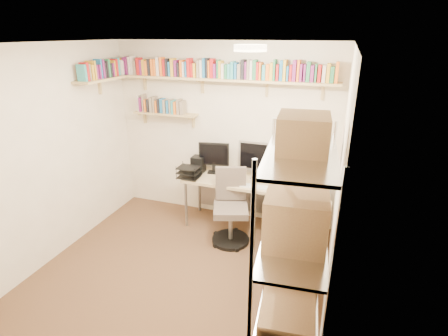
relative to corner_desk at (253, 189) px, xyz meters
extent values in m
plane|color=#4F3A21|center=(-0.59, -0.95, -0.71)|extent=(3.20, 3.20, 0.00)
cube|color=beige|center=(-0.59, 0.55, 0.54)|extent=(3.20, 0.04, 2.50)
cube|color=beige|center=(-2.19, -0.95, 0.54)|extent=(0.04, 3.00, 2.50)
cube|color=beige|center=(1.01, -0.95, 0.54)|extent=(0.04, 3.00, 2.50)
cube|color=beige|center=(-0.59, -2.45, 0.54)|extent=(3.20, 0.04, 2.50)
cube|color=silver|center=(-0.59, -0.95, 1.79)|extent=(3.20, 3.00, 0.04)
cube|color=white|center=(1.00, -0.40, 0.84)|extent=(0.01, 0.30, 0.42)
cube|color=white|center=(1.00, -0.80, 0.79)|extent=(0.01, 0.28, 0.38)
cylinder|color=#FFEAC6|center=(0.11, -0.75, 1.75)|extent=(0.30, 0.30, 0.06)
cube|color=tan|center=(-0.59, 0.43, 1.31)|extent=(3.05, 0.25, 0.03)
cube|color=tan|center=(-2.07, 0.00, 1.31)|extent=(0.25, 1.00, 0.03)
cube|color=tan|center=(-1.44, 0.45, 0.79)|extent=(0.95, 0.20, 0.02)
cube|color=tan|center=(-1.79, 0.49, 1.24)|extent=(0.03, 0.20, 0.20)
cube|color=tan|center=(-0.89, 0.49, 1.24)|extent=(0.03, 0.20, 0.20)
cube|color=tan|center=(0.01, 0.49, 1.24)|extent=(0.03, 0.20, 0.20)
cube|color=tan|center=(0.71, 0.49, 1.24)|extent=(0.03, 0.20, 0.20)
cube|color=red|center=(-2.06, 0.43, 1.42)|extent=(0.04, 0.13, 0.18)
cube|color=#7C2166|center=(-2.01, 0.43, 1.44)|extent=(0.03, 0.13, 0.23)
cube|color=#7C2166|center=(-1.97, 0.43, 1.45)|extent=(0.03, 0.13, 0.24)
cube|color=beige|center=(-1.93, 0.43, 1.45)|extent=(0.02, 0.15, 0.24)
cube|color=beige|center=(-1.89, 0.43, 1.45)|extent=(0.03, 0.11, 0.25)
cube|color=gray|center=(-1.85, 0.43, 1.42)|extent=(0.03, 0.14, 0.20)
cube|color=red|center=(-1.79, 0.43, 1.44)|extent=(0.04, 0.12, 0.23)
cube|color=#7C2166|center=(-1.75, 0.43, 1.43)|extent=(0.03, 0.12, 0.20)
cube|color=gold|center=(-1.71, 0.43, 1.43)|extent=(0.04, 0.11, 0.21)
cube|color=orange|center=(-1.66, 0.43, 1.42)|extent=(0.04, 0.14, 0.19)
cube|color=black|center=(-1.62, 0.43, 1.43)|extent=(0.04, 0.14, 0.21)
cube|color=orange|center=(-1.57, 0.43, 1.43)|extent=(0.04, 0.13, 0.22)
cube|color=orange|center=(-1.53, 0.43, 1.44)|extent=(0.03, 0.12, 0.22)
cube|color=beige|center=(-1.49, 0.43, 1.45)|extent=(0.04, 0.12, 0.25)
cube|color=orange|center=(-1.44, 0.43, 1.45)|extent=(0.03, 0.12, 0.24)
cube|color=red|center=(-1.39, 0.43, 1.44)|extent=(0.03, 0.12, 0.22)
cube|color=black|center=(-1.35, 0.43, 1.44)|extent=(0.03, 0.14, 0.23)
cube|color=#1F68A4|center=(-1.31, 0.43, 1.42)|extent=(0.03, 0.14, 0.19)
cube|color=gold|center=(-1.27, 0.43, 1.44)|extent=(0.04, 0.13, 0.23)
cube|color=#7C2166|center=(-1.22, 0.43, 1.43)|extent=(0.03, 0.14, 0.21)
cube|color=black|center=(-1.18, 0.43, 1.42)|extent=(0.03, 0.14, 0.18)
cube|color=orange|center=(-1.13, 0.43, 1.43)|extent=(0.04, 0.12, 0.21)
cube|color=beige|center=(-1.10, 0.43, 1.42)|extent=(0.02, 0.15, 0.19)
cube|color=#1F68A4|center=(-1.06, 0.43, 1.43)|extent=(0.02, 0.13, 0.20)
cube|color=red|center=(-1.02, 0.43, 1.45)|extent=(0.04, 0.13, 0.24)
cube|color=red|center=(-0.98, 0.43, 1.41)|extent=(0.04, 0.11, 0.18)
cube|color=gold|center=(-0.94, 0.43, 1.42)|extent=(0.03, 0.14, 0.18)
cube|color=gray|center=(-0.89, 0.43, 1.44)|extent=(0.04, 0.13, 0.22)
cube|color=beige|center=(-0.85, 0.43, 1.44)|extent=(0.03, 0.13, 0.22)
cube|color=#1F68A4|center=(-0.81, 0.43, 1.45)|extent=(0.04, 0.13, 0.25)
cube|color=black|center=(-0.77, 0.43, 1.45)|extent=(0.02, 0.13, 0.25)
cube|color=orange|center=(-0.74, 0.43, 1.44)|extent=(0.02, 0.13, 0.22)
cube|color=red|center=(-0.70, 0.43, 1.45)|extent=(0.04, 0.11, 0.24)
cube|color=#7C2166|center=(-0.66, 0.43, 1.42)|extent=(0.03, 0.15, 0.18)
cube|color=#297B49|center=(-0.62, 0.43, 1.44)|extent=(0.02, 0.11, 0.23)
cube|color=gold|center=(-0.59, 0.43, 1.44)|extent=(0.03, 0.14, 0.22)
cube|color=beige|center=(-0.55, 0.43, 1.42)|extent=(0.03, 0.14, 0.19)
cube|color=#297B49|center=(-0.51, 0.43, 1.41)|extent=(0.03, 0.12, 0.17)
cube|color=teal|center=(-0.47, 0.43, 1.42)|extent=(0.04, 0.13, 0.18)
cube|color=teal|center=(-0.42, 0.43, 1.43)|extent=(0.04, 0.15, 0.21)
cube|color=#1F68A4|center=(-0.38, 0.43, 1.43)|extent=(0.03, 0.13, 0.20)
cube|color=gray|center=(-0.33, 0.43, 1.42)|extent=(0.04, 0.13, 0.19)
cube|color=black|center=(-0.28, 0.43, 1.45)|extent=(0.04, 0.15, 0.24)
cube|color=#7C2166|center=(-0.25, 0.43, 1.43)|extent=(0.02, 0.11, 0.21)
cube|color=gray|center=(-0.21, 0.43, 1.44)|extent=(0.03, 0.12, 0.24)
cube|color=beige|center=(-0.17, 0.43, 1.44)|extent=(0.03, 0.15, 0.23)
cube|color=#297B49|center=(-0.13, 0.43, 1.45)|extent=(0.04, 0.13, 0.24)
cube|color=red|center=(-0.09, 0.43, 1.43)|extent=(0.03, 0.14, 0.21)
cube|color=orange|center=(-0.06, 0.43, 1.43)|extent=(0.02, 0.14, 0.21)
cube|color=teal|center=(-0.01, 0.43, 1.42)|extent=(0.04, 0.13, 0.18)
cube|color=orange|center=(0.03, 0.43, 1.42)|extent=(0.04, 0.11, 0.19)
cube|color=gold|center=(0.08, 0.43, 1.43)|extent=(0.04, 0.14, 0.21)
cube|color=#297B49|center=(0.12, 0.43, 1.45)|extent=(0.03, 0.14, 0.25)
cube|color=red|center=(0.16, 0.43, 1.42)|extent=(0.03, 0.12, 0.19)
cube|color=#1F68A4|center=(0.20, 0.43, 1.45)|extent=(0.04, 0.13, 0.24)
cube|color=gold|center=(0.24, 0.43, 1.45)|extent=(0.03, 0.13, 0.25)
cube|color=#1F68A4|center=(0.28, 0.43, 1.41)|extent=(0.02, 0.13, 0.18)
cube|color=red|center=(0.32, 0.43, 1.42)|extent=(0.03, 0.11, 0.19)
cube|color=#7C2166|center=(0.36, 0.43, 1.45)|extent=(0.04, 0.14, 0.25)
cube|color=orange|center=(0.41, 0.43, 1.45)|extent=(0.03, 0.13, 0.25)
cube|color=#7C2166|center=(0.44, 0.43, 1.43)|extent=(0.03, 0.14, 0.21)
cube|color=#7C2166|center=(0.48, 0.43, 1.43)|extent=(0.03, 0.12, 0.20)
cube|color=#297B49|center=(0.53, 0.43, 1.44)|extent=(0.04, 0.13, 0.23)
cube|color=#7C2166|center=(0.57, 0.43, 1.42)|extent=(0.04, 0.12, 0.19)
cube|color=#297B49|center=(0.61, 0.43, 1.43)|extent=(0.02, 0.12, 0.21)
cube|color=red|center=(0.66, 0.43, 1.43)|extent=(0.04, 0.12, 0.20)
cube|color=beige|center=(0.71, 0.43, 1.42)|extent=(0.04, 0.11, 0.20)
cube|color=gold|center=(0.76, 0.43, 1.44)|extent=(0.04, 0.13, 0.22)
cube|color=#297B49|center=(0.80, 0.43, 1.42)|extent=(0.04, 0.13, 0.18)
cube|color=orange|center=(0.85, 0.43, 1.45)|extent=(0.04, 0.13, 0.24)
cube|color=teal|center=(-2.07, -0.43, 1.43)|extent=(0.12, 0.04, 0.20)
cube|color=red|center=(-2.07, -0.38, 1.44)|extent=(0.11, 0.04, 0.22)
cube|color=gray|center=(-2.07, -0.34, 1.43)|extent=(0.11, 0.02, 0.20)
cube|color=gold|center=(-2.07, -0.30, 1.42)|extent=(0.14, 0.04, 0.19)
cube|color=gold|center=(-2.07, -0.25, 1.44)|extent=(0.14, 0.03, 0.23)
cube|color=#7C2166|center=(-2.07, -0.20, 1.41)|extent=(0.11, 0.04, 0.17)
cube|color=#7C2166|center=(-2.07, -0.16, 1.41)|extent=(0.14, 0.03, 0.18)
cube|color=#1F68A4|center=(-2.07, -0.11, 1.45)|extent=(0.11, 0.03, 0.24)
cube|color=#7C2166|center=(-2.07, -0.08, 1.44)|extent=(0.13, 0.04, 0.23)
cube|color=black|center=(-2.07, -0.04, 1.42)|extent=(0.13, 0.03, 0.19)
cube|color=black|center=(-2.07, -0.01, 1.43)|extent=(0.14, 0.03, 0.21)
cube|color=#297B49|center=(-2.07, 0.03, 1.44)|extent=(0.15, 0.04, 0.23)
cube|color=black|center=(-2.07, 0.07, 1.41)|extent=(0.14, 0.03, 0.17)
cube|color=#7C2166|center=(-2.07, 0.12, 1.41)|extent=(0.15, 0.03, 0.17)
cube|color=gold|center=(-2.07, 0.16, 1.43)|extent=(0.13, 0.03, 0.21)
cube|color=red|center=(-2.07, 0.21, 1.44)|extent=(0.12, 0.04, 0.22)
cube|color=teal|center=(-2.07, 0.26, 1.44)|extent=(0.11, 0.04, 0.23)
cube|color=beige|center=(-2.07, 0.31, 1.43)|extent=(0.15, 0.04, 0.20)
cube|color=beige|center=(-2.07, 0.35, 1.42)|extent=(0.13, 0.04, 0.19)
cube|color=orange|center=(-2.07, 0.40, 1.43)|extent=(0.15, 0.04, 0.21)
cube|color=beige|center=(-1.86, 0.45, 0.92)|extent=(0.03, 0.12, 0.23)
cube|color=#7C2166|center=(-1.82, 0.45, 0.90)|extent=(0.03, 0.15, 0.20)
cube|color=gray|center=(-1.78, 0.45, 0.93)|extent=(0.03, 0.11, 0.25)
cube|color=orange|center=(-1.74, 0.45, 0.89)|extent=(0.02, 0.13, 0.18)
cube|color=black|center=(-1.70, 0.45, 0.89)|extent=(0.04, 0.13, 0.18)
cube|color=gray|center=(-1.65, 0.45, 0.91)|extent=(0.04, 0.14, 0.22)
cube|color=gray|center=(-1.61, 0.45, 0.92)|extent=(0.03, 0.12, 0.23)
cube|color=orange|center=(-1.57, 0.45, 0.89)|extent=(0.03, 0.13, 0.17)
cube|color=black|center=(-1.53, 0.45, 0.90)|extent=(0.03, 0.14, 0.20)
cube|color=#1F68A4|center=(-1.48, 0.45, 0.90)|extent=(0.04, 0.12, 0.20)
cube|color=gray|center=(-1.43, 0.45, 0.90)|extent=(0.03, 0.15, 0.19)
cube|color=#1F68A4|center=(-1.39, 0.45, 0.90)|extent=(0.03, 0.13, 0.18)
cube|color=gray|center=(-1.34, 0.45, 0.90)|extent=(0.03, 0.14, 0.20)
cube|color=teal|center=(-1.30, 0.45, 0.90)|extent=(0.03, 0.15, 0.19)
cube|color=orange|center=(-1.27, 0.45, 0.89)|extent=(0.03, 0.14, 0.17)
cube|color=gray|center=(-1.22, 0.45, 0.91)|extent=(0.04, 0.13, 0.21)
cube|color=gray|center=(-1.17, 0.45, 0.90)|extent=(0.04, 0.15, 0.18)
cube|color=#D4B68A|center=(-0.09, 0.23, -0.01)|extent=(1.84, 0.58, 0.04)
cube|color=#D4B68A|center=(0.68, -0.67, -0.01)|extent=(0.58, 1.26, 0.04)
cylinder|color=gray|center=(-0.96, -0.01, -0.37)|extent=(0.04, 0.04, 0.68)
cylinder|color=gray|center=(-0.96, 0.48, -0.37)|extent=(0.04, 0.04, 0.68)
cylinder|color=gray|center=(0.92, 0.48, -0.37)|extent=(0.04, 0.04, 0.68)
cylinder|color=gray|center=(0.44, -1.25, -0.37)|extent=(0.04, 0.04, 0.68)
cylinder|color=gray|center=(0.92, -1.25, -0.37)|extent=(0.04, 0.04, 0.68)
cube|color=gray|center=(-0.09, 0.49, -0.32)|extent=(1.75, 0.02, 0.53)
cube|color=silver|center=(-0.04, 0.35, 0.33)|extent=(0.53, 0.03, 0.41)
cube|color=black|center=(-0.04, 0.33, 0.33)|extent=(0.48, 0.00, 0.35)
cube|color=black|center=(-0.67, 0.35, 0.29)|extent=(0.43, 0.03, 0.33)
cube|color=black|center=(0.82, -0.62, 0.31)|extent=(0.03, 0.56, 0.37)
cube|color=white|center=(0.80, -0.62, 0.31)|extent=(0.00, 0.51, 0.32)
cube|color=white|center=(-0.04, 0.06, 0.02)|extent=(0.41, 0.13, 0.01)
cube|color=white|center=(0.54, -0.62, 0.02)|extent=(0.13, 0.39, 0.01)
cylinder|color=#C03F10|center=(0.54, 0.23, 0.02)|extent=(0.10, 0.10, 0.02)
cylinder|color=#C03F10|center=(0.54, 0.23, 0.16)|extent=(0.02, 0.02, 0.27)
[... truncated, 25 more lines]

